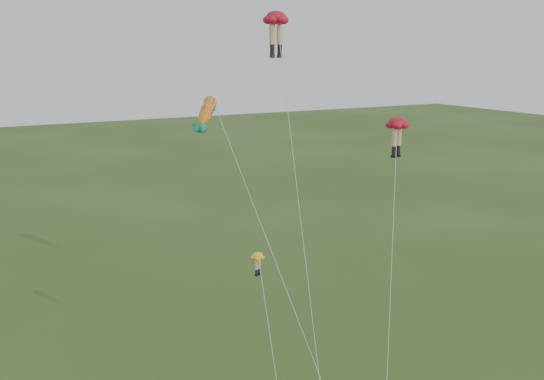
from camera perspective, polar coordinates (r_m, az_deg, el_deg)
name	(u,v)px	position (r m, az deg, el deg)	size (l,w,h in m)	color
legs_kite_red_high	(276,25)	(39.96, 0.42, 15.29)	(4.60, 13.10, 22.36)	#B41226
legs_kite_red_mid	(397,130)	(36.84, 11.68, 5.54)	(5.64, 6.72, 16.06)	#B41226
legs_kite_yellow	(260,270)	(34.18, -1.17, -7.58)	(2.14, 6.80, 8.79)	yellow
fish_kite	(207,113)	(38.45, -6.09, 7.20)	(3.34, 14.35, 17.28)	gold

